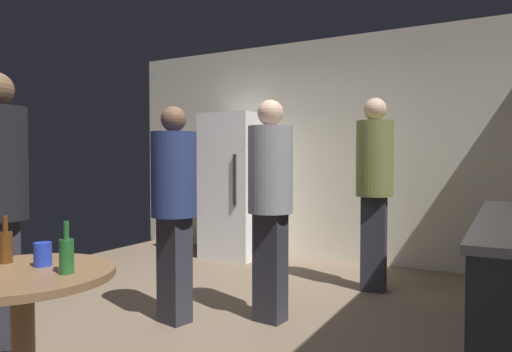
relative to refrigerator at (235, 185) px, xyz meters
name	(u,v)px	position (x,y,z in m)	size (l,w,h in m)	color
ground_plane	(186,329)	(0.91, -2.20, -0.95)	(5.20, 5.20, 0.10)	#7A6651
wall_back	(315,150)	(0.91, 0.43, 0.45)	(5.32, 0.06, 2.70)	silver
refrigerator	(235,185)	(0.00, 0.00, 0.00)	(0.70, 0.68, 1.80)	white
foreground_table	(22,295)	(1.14, -3.68, -0.27)	(0.80, 0.80, 0.73)	olive
beer_bottle_brown	(6,246)	(0.92, -3.61, -0.08)	(0.06, 0.06, 0.23)	#593314
beer_bottle_green	(67,255)	(1.35, -3.61, -0.08)	(0.06, 0.06, 0.23)	#26662D
plastic_cup_blue	(43,254)	(1.13, -3.57, -0.11)	(0.08, 0.08, 0.11)	blue
person_in_gray_shirt	(270,192)	(1.46, -1.86, 0.08)	(0.37, 0.37, 1.68)	#2D2D38
person_in_olive_shirt	(374,178)	(1.94, -0.67, 0.16)	(0.37, 0.37, 1.80)	#2D2D38
person_in_navy_shirt	(174,197)	(0.83, -2.23, 0.05)	(0.40, 0.40, 1.63)	#2D2D38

